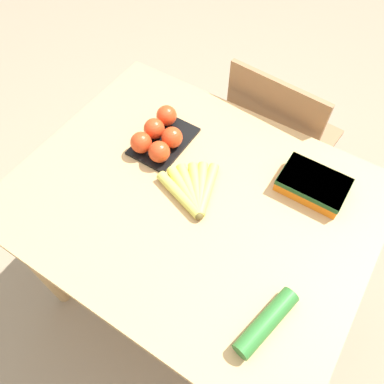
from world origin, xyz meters
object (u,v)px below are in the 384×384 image
(cucumber_near, at_px, (266,322))
(chair, at_px, (276,143))
(tomato_pack, at_px, (160,136))
(carrot_bag, at_px, (313,184))
(banana_bunch, at_px, (193,191))

(cucumber_near, bearing_deg, chair, 110.18)
(tomato_pack, height_order, carrot_bag, tomato_pack)
(cucumber_near, bearing_deg, tomato_pack, 148.63)
(chair, distance_m, carrot_bag, 0.56)
(banana_bunch, xyz_separation_m, tomato_pack, (-0.20, 0.11, 0.02))
(banana_bunch, distance_m, cucumber_near, 0.43)
(cucumber_near, bearing_deg, carrot_bag, 98.17)
(banana_bunch, bearing_deg, cucumber_near, -32.69)
(tomato_pack, relative_size, cucumber_near, 1.10)
(tomato_pack, bearing_deg, banana_bunch, -28.89)
(banana_bunch, bearing_deg, chair, 84.65)
(chair, bearing_deg, cucumber_near, 114.70)
(carrot_bag, bearing_deg, tomato_pack, -168.60)
(banana_bunch, height_order, carrot_bag, carrot_bag)
(chair, height_order, tomato_pack, chair)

